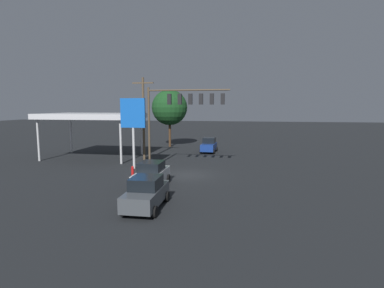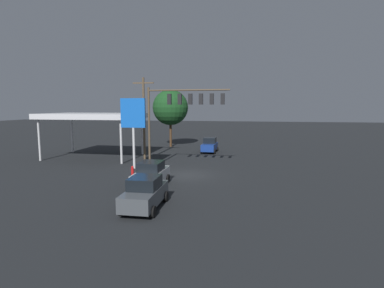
{
  "view_description": "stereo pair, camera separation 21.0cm",
  "coord_description": "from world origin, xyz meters",
  "px_view_note": "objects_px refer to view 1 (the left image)",
  "views": [
    {
      "loc": [
        -5.03,
        25.83,
        6.08
      ],
      "look_at": [
        0.0,
        -2.0,
        2.53
      ],
      "focal_mm": 28.0,
      "sensor_mm": 36.0,
      "label": 1
    },
    {
      "loc": [
        -5.24,
        25.79,
        6.08
      ],
      "look_at": [
        0.0,
        -2.0,
        2.53
      ],
      "focal_mm": 28.0,
      "sensor_mm": 36.0,
      "label": 2
    }
  ],
  "objects_px": {
    "utility_pole": "(144,117)",
    "sedan_far": "(146,193)",
    "hatchback_crossing": "(209,145)",
    "price_sign": "(133,117)",
    "fire_hydrant": "(133,171)",
    "sedan_waiting": "(152,174)",
    "traffic_signal_assembly": "(183,106)",
    "street_tree": "(170,107)"
  },
  "relations": [
    {
      "from": "utility_pole",
      "to": "sedan_far",
      "type": "distance_m",
      "value": 16.67
    },
    {
      "from": "utility_pole",
      "to": "hatchback_crossing",
      "type": "bearing_deg",
      "value": -130.73
    },
    {
      "from": "utility_pole",
      "to": "hatchback_crossing",
      "type": "height_order",
      "value": "utility_pole"
    },
    {
      "from": "price_sign",
      "to": "fire_hydrant",
      "type": "xyz_separation_m",
      "value": [
        -1.04,
        3.06,
        -4.65
      ]
    },
    {
      "from": "price_sign",
      "to": "sedan_waiting",
      "type": "bearing_deg",
      "value": 121.55
    },
    {
      "from": "sedan_far",
      "to": "price_sign",
      "type": "bearing_deg",
      "value": -156.78
    },
    {
      "from": "utility_pole",
      "to": "price_sign",
      "type": "height_order",
      "value": "utility_pole"
    },
    {
      "from": "traffic_signal_assembly",
      "to": "price_sign",
      "type": "bearing_deg",
      "value": -1.71
    },
    {
      "from": "utility_pole",
      "to": "traffic_signal_assembly",
      "type": "bearing_deg",
      "value": 140.6
    },
    {
      "from": "price_sign",
      "to": "sedan_far",
      "type": "relative_size",
      "value": 1.55
    },
    {
      "from": "utility_pole",
      "to": "street_tree",
      "type": "distance_m",
      "value": 12.19
    },
    {
      "from": "sedan_far",
      "to": "street_tree",
      "type": "distance_m",
      "value": 28.41
    },
    {
      "from": "street_tree",
      "to": "fire_hydrant",
      "type": "xyz_separation_m",
      "value": [
        -1.63,
        19.51,
        -5.5
      ]
    },
    {
      "from": "sedan_waiting",
      "to": "sedan_far",
      "type": "distance_m",
      "value": 4.91
    },
    {
      "from": "utility_pole",
      "to": "price_sign",
      "type": "bearing_deg",
      "value": 95.99
    },
    {
      "from": "price_sign",
      "to": "sedan_waiting",
      "type": "relative_size",
      "value": 1.56
    },
    {
      "from": "utility_pole",
      "to": "fire_hydrant",
      "type": "distance_m",
      "value": 8.74
    },
    {
      "from": "sedan_waiting",
      "to": "street_tree",
      "type": "height_order",
      "value": "street_tree"
    },
    {
      "from": "traffic_signal_assembly",
      "to": "fire_hydrant",
      "type": "xyz_separation_m",
      "value": [
        3.93,
        2.91,
        -5.72
      ]
    },
    {
      "from": "traffic_signal_assembly",
      "to": "sedan_far",
      "type": "xyz_separation_m",
      "value": [
        -0.03,
        10.8,
        -5.2
      ]
    },
    {
      "from": "utility_pole",
      "to": "fire_hydrant",
      "type": "relative_size",
      "value": 10.52
    },
    {
      "from": "traffic_signal_assembly",
      "to": "sedan_far",
      "type": "distance_m",
      "value": 11.99
    },
    {
      "from": "hatchback_crossing",
      "to": "street_tree",
      "type": "height_order",
      "value": "street_tree"
    },
    {
      "from": "price_sign",
      "to": "sedan_far",
      "type": "height_order",
      "value": "price_sign"
    },
    {
      "from": "fire_hydrant",
      "to": "sedan_waiting",
      "type": "bearing_deg",
      "value": 131.43
    },
    {
      "from": "sedan_waiting",
      "to": "traffic_signal_assembly",
      "type": "bearing_deg",
      "value": 168.93
    },
    {
      "from": "traffic_signal_assembly",
      "to": "hatchback_crossing",
      "type": "relative_size",
      "value": 2.04
    },
    {
      "from": "sedan_waiting",
      "to": "sedan_far",
      "type": "bearing_deg",
      "value": 14.18
    },
    {
      "from": "utility_pole",
      "to": "sedan_waiting",
      "type": "relative_size",
      "value": 2.1
    },
    {
      "from": "hatchback_crossing",
      "to": "fire_hydrant",
      "type": "bearing_deg",
      "value": -16.35
    },
    {
      "from": "traffic_signal_assembly",
      "to": "sedan_waiting",
      "type": "relative_size",
      "value": 1.79
    },
    {
      "from": "utility_pole",
      "to": "sedan_waiting",
      "type": "bearing_deg",
      "value": 112.05
    },
    {
      "from": "price_sign",
      "to": "fire_hydrant",
      "type": "height_order",
      "value": "price_sign"
    },
    {
      "from": "hatchback_crossing",
      "to": "street_tree",
      "type": "bearing_deg",
      "value": -123.29
    },
    {
      "from": "traffic_signal_assembly",
      "to": "utility_pole",
      "type": "height_order",
      "value": "utility_pole"
    },
    {
      "from": "sedan_far",
      "to": "hatchback_crossing",
      "type": "bearing_deg",
      "value": 176.18
    },
    {
      "from": "street_tree",
      "to": "hatchback_crossing",
      "type": "bearing_deg",
      "value": 144.62
    },
    {
      "from": "street_tree",
      "to": "utility_pole",
      "type": "bearing_deg",
      "value": 90.69
    },
    {
      "from": "sedan_far",
      "to": "street_tree",
      "type": "bearing_deg",
      "value": -169.8
    },
    {
      "from": "hatchback_crossing",
      "to": "fire_hydrant",
      "type": "height_order",
      "value": "hatchback_crossing"
    },
    {
      "from": "price_sign",
      "to": "fire_hydrant",
      "type": "relative_size",
      "value": 7.82
    },
    {
      "from": "sedan_far",
      "to": "fire_hydrant",
      "type": "relative_size",
      "value": 5.05
    }
  ]
}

